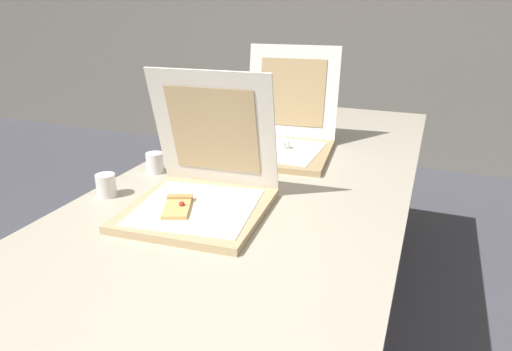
% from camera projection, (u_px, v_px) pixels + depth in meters
% --- Properties ---
extents(table, '(0.94, 2.24, 0.73)m').
position_uv_depth(table, '(268.00, 186.00, 1.59)').
color(table, '#BCB29E').
rests_on(table, ground).
extents(pizza_box_front, '(0.40, 0.40, 0.39)m').
position_uv_depth(pizza_box_front, '(200.00, 191.00, 1.30)').
color(pizza_box_front, tan).
rests_on(pizza_box_front, table).
extents(pizza_box_middle, '(0.41, 0.48, 0.39)m').
position_uv_depth(pizza_box_middle, '(282.00, 138.00, 1.79)').
color(pizza_box_middle, tan).
rests_on(pizza_box_middle, table).
extents(cup_white_near_center, '(0.06, 0.06, 0.07)m').
position_uv_depth(cup_white_near_center, '(155.00, 163.00, 1.58)').
color(cup_white_near_center, white).
rests_on(cup_white_near_center, table).
extents(cup_white_mid, '(0.06, 0.06, 0.07)m').
position_uv_depth(cup_white_mid, '(191.00, 153.00, 1.69)').
color(cup_white_mid, white).
rests_on(cup_white_mid, table).
extents(cup_white_near_left, '(0.06, 0.06, 0.07)m').
position_uv_depth(cup_white_near_left, '(106.00, 185.00, 1.39)').
color(cup_white_near_left, white).
rests_on(cup_white_near_left, table).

